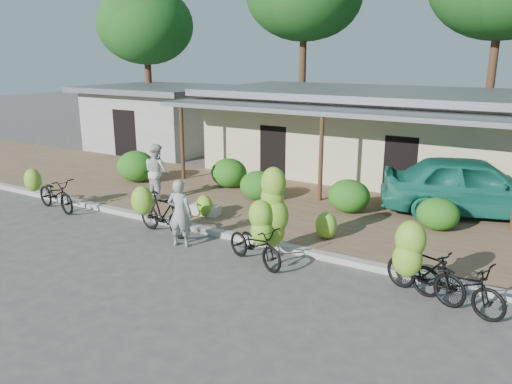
# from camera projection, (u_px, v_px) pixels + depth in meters

# --- Properties ---
(ground) EXTENTS (100.00, 100.00, 0.00)m
(ground) POSITION_uv_depth(u_px,v_px,m) (207.00, 272.00, 11.11)
(ground) COLOR #4A4745
(ground) RESTS_ON ground
(sidewalk) EXTENTS (60.00, 6.00, 0.12)m
(sidewalk) POSITION_uv_depth(u_px,v_px,m) (305.00, 211.00, 15.23)
(sidewalk) COLOR olive
(sidewalk) RESTS_ON ground
(curb) EXTENTS (60.00, 0.25, 0.15)m
(curb) POSITION_uv_depth(u_px,v_px,m) (254.00, 241.00, 12.74)
(curb) COLOR #A8A399
(curb) RESTS_ON ground
(shop_main) EXTENTS (13.00, 8.50, 3.35)m
(shop_main) POSITION_uv_depth(u_px,v_px,m) (371.00, 132.00, 19.68)
(shop_main) COLOR beige
(shop_main) RESTS_ON ground
(shop_grey) EXTENTS (7.00, 6.00, 3.15)m
(shop_grey) POSITION_uv_depth(u_px,v_px,m) (160.00, 117.00, 25.22)
(shop_grey) COLOR #A7A7A2
(shop_grey) RESTS_ON ground
(tree_back_left) EXTENTS (5.29, 5.18, 8.26)m
(tree_back_left) POSITION_uv_depth(u_px,v_px,m) (144.00, 23.00, 27.06)
(tree_back_left) COLOR #533121
(tree_back_left) RESTS_ON ground
(hedge_0) EXTENTS (1.46, 1.32, 1.14)m
(hedge_0) POSITION_uv_depth(u_px,v_px,m) (136.00, 166.00, 18.36)
(hedge_0) COLOR #175814
(hedge_0) RESTS_ON sidewalk
(hedge_1) EXTENTS (1.31, 1.18, 1.02)m
(hedge_1) POSITION_uv_depth(u_px,v_px,m) (229.00, 173.00, 17.61)
(hedge_1) COLOR #175814
(hedge_1) RESTS_ON sidewalk
(hedge_2) EXTENTS (1.22, 1.10, 0.95)m
(hedge_2) POSITION_uv_depth(u_px,v_px,m) (258.00, 186.00, 16.03)
(hedge_2) COLOR #175814
(hedge_2) RESTS_ON sidewalk
(hedge_3) EXTENTS (1.26, 1.14, 0.99)m
(hedge_3) POSITION_uv_depth(u_px,v_px,m) (349.00, 196.00, 14.80)
(hedge_3) COLOR #175814
(hedge_3) RESTS_ON sidewalk
(hedge_4) EXTENTS (1.12, 1.01, 0.88)m
(hedge_4) POSITION_uv_depth(u_px,v_px,m) (438.00, 214.00, 13.32)
(hedge_4) COLOR #175814
(hedge_4) RESTS_ON sidewalk
(bike_far_left) EXTENTS (2.06, 1.39, 1.43)m
(bike_far_left) POSITION_uv_depth(u_px,v_px,m) (53.00, 193.00, 15.27)
(bike_far_left) COLOR black
(bike_far_left) RESTS_ON ground
(bike_left) EXTENTS (1.96, 1.31, 1.46)m
(bike_left) POSITION_uv_depth(u_px,v_px,m) (160.00, 212.00, 13.18)
(bike_left) COLOR black
(bike_left) RESTS_ON ground
(bike_center) EXTENTS (1.91, 1.40, 2.21)m
(bike_center) POSITION_uv_depth(u_px,v_px,m) (264.00, 226.00, 11.46)
(bike_center) COLOR black
(bike_center) RESTS_ON ground
(bike_right) EXTENTS (1.84, 1.39, 1.73)m
(bike_right) POSITION_uv_depth(u_px,v_px,m) (421.00, 266.00, 9.67)
(bike_right) COLOR black
(bike_right) RESTS_ON ground
(bike_far_right) EXTENTS (2.01, 1.23, 1.00)m
(bike_far_right) POSITION_uv_depth(u_px,v_px,m) (457.00, 284.00, 9.40)
(bike_far_right) COLOR black
(bike_far_right) RESTS_ON ground
(loose_banana_a) EXTENTS (0.47, 0.40, 0.59)m
(loose_banana_a) POSITION_uv_depth(u_px,v_px,m) (204.00, 205.00, 14.63)
(loose_banana_a) COLOR #91CA32
(loose_banana_a) RESTS_ON sidewalk
(loose_banana_b) EXTENTS (0.49, 0.42, 0.61)m
(loose_banana_b) POSITION_uv_depth(u_px,v_px,m) (205.00, 206.00, 14.46)
(loose_banana_b) COLOR #91CA32
(loose_banana_b) RESTS_ON sidewalk
(loose_banana_c) EXTENTS (0.56, 0.48, 0.70)m
(loose_banana_c) POSITION_uv_depth(u_px,v_px,m) (326.00, 225.00, 12.70)
(loose_banana_c) COLOR #91CA32
(loose_banana_c) RESTS_ON sidewalk
(sack_near) EXTENTS (0.89, 0.50, 0.30)m
(sack_near) POSITION_uv_depth(u_px,v_px,m) (205.00, 210.00, 14.63)
(sack_near) COLOR beige
(sack_near) RESTS_ON sidewalk
(sack_far) EXTENTS (0.83, 0.58, 0.28)m
(sack_far) POSITION_uv_depth(u_px,v_px,m) (148.00, 197.00, 16.00)
(sack_far) COLOR beige
(sack_far) RESTS_ON sidewalk
(vendor) EXTENTS (0.72, 0.57, 1.73)m
(vendor) POSITION_uv_depth(u_px,v_px,m) (180.00, 213.00, 12.39)
(vendor) COLOR #959595
(vendor) RESTS_ON ground
(bystander) EXTENTS (1.04, 0.90, 1.82)m
(bystander) POSITION_uv_depth(u_px,v_px,m) (157.00, 172.00, 16.04)
(bystander) COLOR silver
(bystander) RESTS_ON sidewalk
(teal_van) EXTENTS (5.50, 3.60, 1.74)m
(teal_van) POSITION_uv_depth(u_px,v_px,m) (472.00, 186.00, 14.46)
(teal_van) COLOR #19715B
(teal_van) RESTS_ON sidewalk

